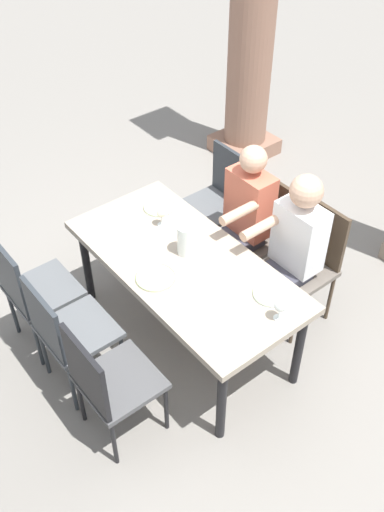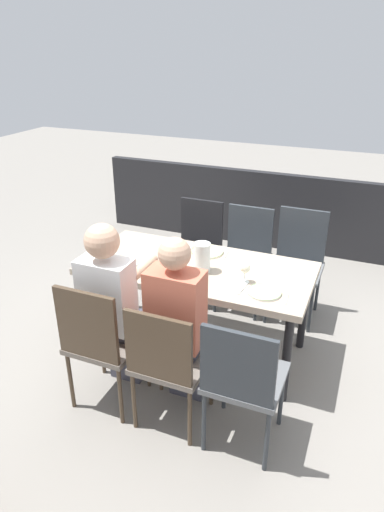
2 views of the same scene
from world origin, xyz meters
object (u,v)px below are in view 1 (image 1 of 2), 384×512
object	(u,v)px
diner_man_white	(242,221)
stone_column_near	(253,19)
plate_2	(271,294)
dining_table	(185,269)
plate_0	(159,207)
chair_west_south	(30,287)
chair_west_north	(219,197)
plate_1	(156,278)
chair_east_north	(307,258)
diner_woman_green	(290,252)
chair_east_south	(107,381)
chair_mid_north	(259,227)
wine_glass_2	(280,306)
wine_glass_0	(161,213)
water_pitcher	(186,241)
chair_mid_south	(66,330)

from	to	relation	value
diner_man_white	stone_column_near	world-z (taller)	stone_column_near
plate_2	dining_table	bearing A→B (deg)	-158.24
plate_0	chair_west_south	bearing A→B (deg)	-92.61
dining_table	chair_west_north	world-z (taller)	chair_west_north
plate_0	plate_1	distance (m)	0.73
chair_east_north	dining_table	bearing A→B (deg)	-111.94
chair_west_south	diner_man_white	world-z (taller)	diner_man_white
stone_column_near	diner_woman_green	bearing A→B (deg)	-35.88
chair_west_north	diner_man_white	bearing A→B (deg)	-22.04
dining_table	chair_east_north	distance (m)	0.91
dining_table	chair_west_north	size ratio (longest dim) A/B	1.87
diner_woman_green	diner_man_white	distance (m)	0.47
stone_column_near	chair_east_south	bearing A→B (deg)	-55.91
dining_table	chair_east_south	distance (m)	0.91
chair_west_north	chair_mid_north	world-z (taller)	chair_west_north
dining_table	chair_west_north	bearing A→B (deg)	126.38
chair_mid_north	wine_glass_2	size ratio (longest dim) A/B	6.00
chair_east_south	chair_west_south	bearing A→B (deg)	-179.89
chair_east_north	chair_east_south	xyz separation A→B (m)	(-0.00, -1.67, -0.02)
chair_east_north	plate_2	xyz separation A→B (m)	(0.23, -0.61, 0.21)
stone_column_near	wine_glass_0	distance (m)	2.37
chair_west_north	wine_glass_0	size ratio (longest dim) A/B	6.27
plate_1	water_pitcher	xyz separation A→B (m)	(-0.08, 0.31, 0.09)
plate_1	water_pitcher	distance (m)	0.33
wine_glass_0	plate_1	world-z (taller)	wine_glass_0
chair_west_north	stone_column_near	xyz separation A→B (m)	(-1.01, 1.23, 0.85)
chair_mid_south	diner_man_white	world-z (taller)	diner_man_white
chair_east_north	plate_0	xyz separation A→B (m)	(-0.90, -0.62, 0.21)
diner_man_white	plate_2	bearing A→B (deg)	-30.11
chair_mid_north	wine_glass_0	distance (m)	0.83
diner_man_white	chair_mid_north	bearing A→B (deg)	90.93
chair_mid_north	diner_woman_green	bearing A→B (deg)	-21.07
chair_mid_north	plate_1	size ratio (longest dim) A/B	3.51
chair_west_south	wine_glass_2	size ratio (longest dim) A/B	6.41
dining_table	chair_west_south	xyz separation A→B (m)	(-0.61, -0.84, -0.12)
plate_1	chair_west_north	bearing A→B (deg)	120.22
dining_table	water_pitcher	bearing A→B (deg)	133.47
stone_column_near	plate_2	world-z (taller)	stone_column_near
chair_west_south	chair_mid_south	size ratio (longest dim) A/B	1.04
chair_mid_south	diner_woman_green	world-z (taller)	diner_woman_green
chair_mid_south	water_pitcher	world-z (taller)	water_pitcher
plate_1	chair_east_north	bearing A→B (deg)	73.26
chair_mid_north	stone_column_near	bearing A→B (deg)	140.26
chair_mid_north	wine_glass_0	world-z (taller)	chair_mid_north
diner_woman_green	diner_man_white	bearing A→B (deg)	-178.97
chair_mid_north	plate_2	bearing A→B (deg)	-40.23
dining_table	wine_glass_2	size ratio (longest dim) A/B	11.42
chair_mid_north	chair_mid_south	distance (m)	1.66
chair_west_north	chair_east_north	size ratio (longest dim) A/B	0.97
chair_mid_north	dining_table	bearing A→B (deg)	-80.33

